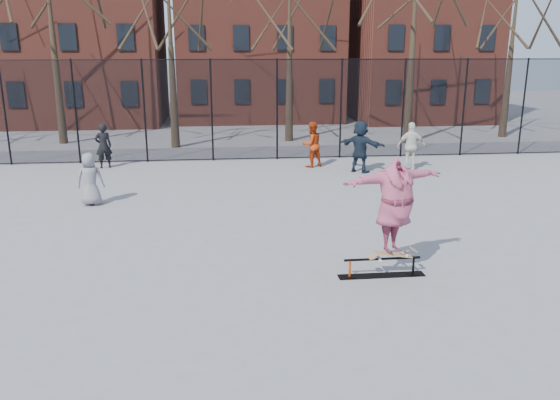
{
  "coord_description": "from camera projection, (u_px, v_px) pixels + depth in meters",
  "views": [
    {
      "loc": [
        -1.1,
        -8.85,
        4.27
      ],
      "look_at": [
        0.04,
        1.5,
        1.42
      ],
      "focal_mm": 35.0,
      "sensor_mm": 36.0,
      "label": 1
    }
  ],
  "objects": [
    {
      "name": "ground",
      "position": [
        287.0,
        299.0,
        9.72
      ],
      "size": [
        100.0,
        100.0,
        0.0
      ],
      "primitive_type": "plane",
      "color": "slate"
    },
    {
      "name": "skate_rail",
      "position": [
        382.0,
        269.0,
        10.69
      ],
      "size": [
        1.72,
        0.26,
        0.38
      ],
      "color": "black",
      "rests_on": "ground"
    },
    {
      "name": "skateboard",
      "position": [
        392.0,
        255.0,
        10.63
      ],
      "size": [
        0.83,
        0.2,
        0.1
      ],
      "primitive_type": null,
      "color": "#92613A",
      "rests_on": "skate_rail"
    },
    {
      "name": "skater",
      "position": [
        395.0,
        207.0,
        10.38
      ],
      "size": [
        2.34,
        1.38,
        1.85
      ],
      "primitive_type": "imported",
      "rotation": [
        0.0,
        0.0,
        0.36
      ],
      "color": "#3E3D99",
      "rests_on": "skateboard"
    },
    {
      "name": "bystander_grey",
      "position": [
        90.0,
        179.0,
        15.48
      ],
      "size": [
        0.76,
        0.51,
        1.52
      ],
      "primitive_type": "imported",
      "rotation": [
        0.0,
        0.0,
        3.18
      ],
      "color": "slate",
      "rests_on": "ground"
    },
    {
      "name": "bystander_black",
      "position": [
        103.0,
        146.0,
        20.43
      ],
      "size": [
        0.71,
        0.59,
        1.67
      ],
      "primitive_type": "imported",
      "rotation": [
        0.0,
        0.0,
        3.49
      ],
      "color": "black",
      "rests_on": "ground"
    },
    {
      "name": "bystander_red",
      "position": [
        312.0,
        144.0,
        20.61
      ],
      "size": [
        1.03,
        0.93,
        1.72
      ],
      "primitive_type": "imported",
      "rotation": [
        0.0,
        0.0,
        3.55
      ],
      "color": "#A1300E",
      "rests_on": "ground"
    },
    {
      "name": "bystander_white",
      "position": [
        411.0,
        146.0,
        20.11
      ],
      "size": [
        1.08,
        0.55,
        1.77
      ],
      "primitive_type": "imported",
      "rotation": [
        0.0,
        0.0,
        3.02
      ],
      "color": "silver",
      "rests_on": "ground"
    },
    {
      "name": "bystander_navy",
      "position": [
        360.0,
        146.0,
        19.69
      ],
      "size": [
        1.69,
        1.55,
        1.88
      ],
      "primitive_type": "imported",
      "rotation": [
        0.0,
        0.0,
        2.44
      ],
      "color": "#182331",
      "rests_on": "ground"
    },
    {
      "name": "fence",
      "position": [
        247.0,
        109.0,
        21.64
      ],
      "size": [
        34.03,
        0.07,
        4.0
      ],
      "color": "black",
      "rests_on": "ground"
    },
    {
      "name": "rowhouses",
      "position": [
        247.0,
        21.0,
        33.13
      ],
      "size": [
        29.0,
        7.0,
        13.0
      ],
      "color": "brown",
      "rests_on": "ground"
    }
  ]
}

